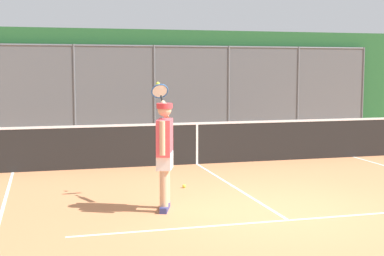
{
  "coord_description": "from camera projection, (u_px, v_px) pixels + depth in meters",
  "views": [
    {
      "loc": [
        3.38,
        7.79,
        2.18
      ],
      "look_at": [
        0.64,
        -2.45,
        1.05
      ],
      "focal_mm": 52.33,
      "sensor_mm": 36.0,
      "label": 1
    }
  ],
  "objects": [
    {
      "name": "ground_plane",
      "position": [
        273.0,
        211.0,
        8.58
      ],
      "size": [
        60.0,
        60.0,
        0.0
      ],
      "primitive_type": "plane",
      "color": "#C67A4C"
    },
    {
      "name": "court_line_markings",
      "position": [
        298.0,
        226.0,
        7.74
      ],
      "size": [
        8.11,
        9.02,
        0.01
      ],
      "color": "white",
      "rests_on": "ground"
    },
    {
      "name": "fence_backdrop",
      "position": [
        150.0,
        84.0,
        18.04
      ],
      "size": [
        17.69,
        1.37,
        3.4
      ],
      "color": "#565B60",
      "rests_on": "ground"
    },
    {
      "name": "tennis_net",
      "position": [
        197.0,
        143.0,
        12.76
      ],
      "size": [
        10.42,
        0.09,
        1.07
      ],
      "color": "#2D2D2D",
      "rests_on": "ground"
    },
    {
      "name": "tennis_player",
      "position": [
        165.0,
        147.0,
        8.57
      ],
      "size": [
        0.43,
        1.39,
        1.96
      ],
      "rotation": [
        0.0,
        0.0,
        -1.9
      ],
      "color": "navy",
      "rests_on": "ground"
    },
    {
      "name": "tennis_ball_near_baseline",
      "position": [
        184.0,
        186.0,
        10.25
      ],
      "size": [
        0.07,
        0.07,
        0.07
      ],
      "primitive_type": "sphere",
      "color": "#C1D138",
      "rests_on": "ground"
    }
  ]
}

